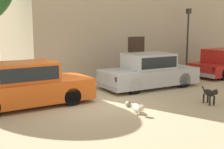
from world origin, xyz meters
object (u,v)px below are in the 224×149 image
(parked_sedan_second, at_px, (149,71))
(stray_cat, at_px, (127,104))
(street_lamp, at_px, (188,32))
(stray_dog_spotted, at_px, (138,108))
(parked_sedan_nearest, at_px, (26,85))
(stray_dog_tan, at_px, (210,93))

(parked_sedan_second, bearing_deg, stray_cat, -139.43)
(street_lamp, bearing_deg, stray_dog_spotted, -146.70)
(parked_sedan_second, distance_m, stray_cat, 3.29)
(parked_sedan_nearest, xyz_separation_m, street_lamp, (9.86, 2.02, 1.60))
(parked_sedan_nearest, height_order, stray_dog_tan, parked_sedan_nearest)
(stray_dog_tan, bearing_deg, parked_sedan_nearest, -102.89)
(parked_sedan_second, relative_size, stray_cat, 8.32)
(stray_dog_spotted, relative_size, street_lamp, 0.28)
(parked_sedan_nearest, bearing_deg, street_lamp, 12.81)
(parked_sedan_nearest, bearing_deg, stray_cat, -31.30)
(parked_sedan_nearest, relative_size, stray_cat, 8.38)
(stray_cat, xyz_separation_m, street_lamp, (6.98, 3.86, 2.26))
(stray_dog_spotted, height_order, stray_cat, stray_dog_spotted)
(parked_sedan_nearest, distance_m, stray_cat, 3.48)
(parked_sedan_second, relative_size, stray_dog_tan, 4.89)
(stray_cat, height_order, street_lamp, street_lamp)
(street_lamp, bearing_deg, stray_cat, -151.07)
(stray_cat, distance_m, street_lamp, 8.29)
(stray_dog_tan, bearing_deg, street_lamp, 158.00)
(stray_dog_tan, height_order, street_lamp, street_lamp)
(parked_sedan_second, xyz_separation_m, stray_dog_tan, (-0.09, -3.37, -0.34))
(parked_sedan_nearest, distance_m, street_lamp, 10.19)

